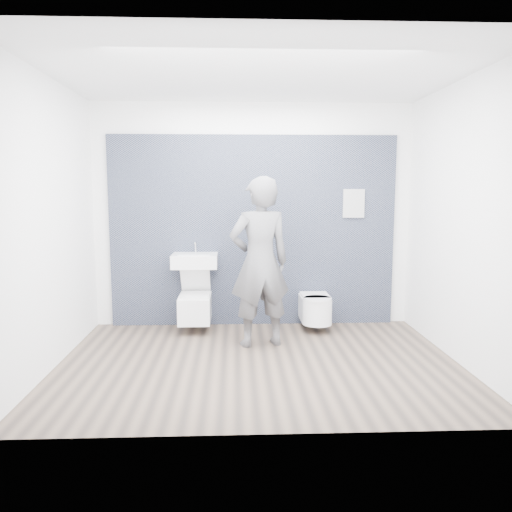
{
  "coord_description": "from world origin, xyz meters",
  "views": [
    {
      "loc": [
        -0.23,
        -4.84,
        1.72
      ],
      "look_at": [
        0.0,
        0.6,
        1.0
      ],
      "focal_mm": 35.0,
      "sensor_mm": 36.0,
      "label": 1
    }
  ],
  "objects_px": {
    "washbasin": "(195,260)",
    "visitor": "(260,262)",
    "toilet_rounded": "(316,309)",
    "toilet_square": "(195,306)"
  },
  "relations": [
    {
      "from": "toilet_square",
      "to": "visitor",
      "type": "height_order",
      "value": "visitor"
    },
    {
      "from": "washbasin",
      "to": "toilet_rounded",
      "type": "height_order",
      "value": "washbasin"
    },
    {
      "from": "washbasin",
      "to": "toilet_square",
      "type": "bearing_deg",
      "value": -90.0
    },
    {
      "from": "toilet_square",
      "to": "toilet_rounded",
      "type": "xyz_separation_m",
      "value": [
        1.48,
        -0.03,
        -0.04
      ]
    },
    {
      "from": "washbasin",
      "to": "visitor",
      "type": "height_order",
      "value": "visitor"
    },
    {
      "from": "toilet_rounded",
      "to": "visitor",
      "type": "height_order",
      "value": "visitor"
    },
    {
      "from": "toilet_square",
      "to": "visitor",
      "type": "xyz_separation_m",
      "value": [
        0.76,
        -0.6,
        0.63
      ]
    },
    {
      "from": "washbasin",
      "to": "visitor",
      "type": "xyz_separation_m",
      "value": [
        0.76,
        -0.67,
        0.07
      ]
    },
    {
      "from": "washbasin",
      "to": "visitor",
      "type": "distance_m",
      "value": 1.02
    },
    {
      "from": "washbasin",
      "to": "toilet_rounded",
      "type": "xyz_separation_m",
      "value": [
        1.48,
        -0.1,
        -0.6
      ]
    }
  ]
}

